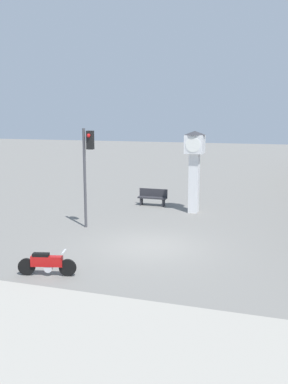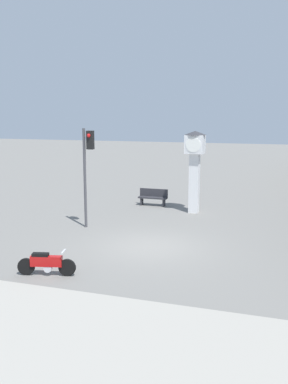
{
  "view_description": "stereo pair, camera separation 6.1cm",
  "coord_description": "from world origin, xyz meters",
  "px_view_note": "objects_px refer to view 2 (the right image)",
  "views": [
    {
      "loc": [
        4.57,
        -15.03,
        5.0
      ],
      "look_at": [
        -0.78,
        1.68,
        1.79
      ],
      "focal_mm": 40.0,
      "sensor_mm": 36.0,
      "label": 1
    },
    {
      "loc": [
        4.63,
        -15.01,
        5.0
      ],
      "look_at": [
        -0.78,
        1.68,
        1.79
      ],
      "focal_mm": 40.0,
      "sensor_mm": 36.0,
      "label": 2
    }
  ],
  "objects_px": {
    "clock_tower": "(195,159)",
    "traffic_light": "(87,160)",
    "motorcycle": "(46,263)",
    "bench": "(153,197)"
  },
  "relations": [
    {
      "from": "clock_tower",
      "to": "traffic_light",
      "type": "bearing_deg",
      "value": -131.64
    },
    {
      "from": "clock_tower",
      "to": "traffic_light",
      "type": "height_order",
      "value": "traffic_light"
    },
    {
      "from": "bench",
      "to": "traffic_light",
      "type": "bearing_deg",
      "value": -104.7
    },
    {
      "from": "traffic_light",
      "to": "clock_tower",
      "type": "bearing_deg",
      "value": 48.36
    },
    {
      "from": "motorcycle",
      "to": "clock_tower",
      "type": "bearing_deg",
      "value": 60.96
    },
    {
      "from": "motorcycle",
      "to": "traffic_light",
      "type": "bearing_deg",
      "value": 87.83
    },
    {
      "from": "motorcycle",
      "to": "traffic_light",
      "type": "height_order",
      "value": "traffic_light"
    },
    {
      "from": "motorcycle",
      "to": "bench",
      "type": "bearing_deg",
      "value": 74.81
    },
    {
      "from": "clock_tower",
      "to": "traffic_light",
      "type": "relative_size",
      "value": 0.95
    },
    {
      "from": "clock_tower",
      "to": "motorcycle",
      "type": "bearing_deg",
      "value": -104.75
    }
  ]
}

